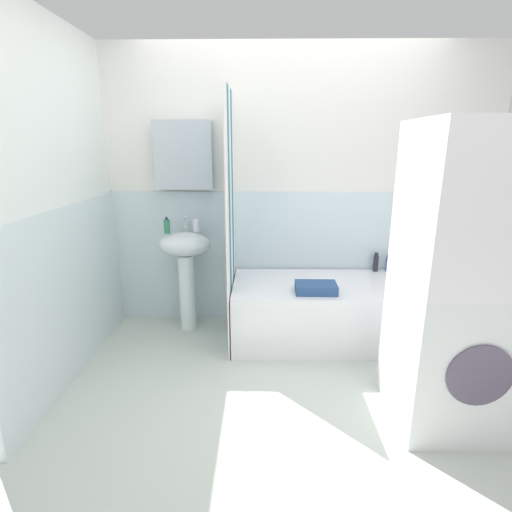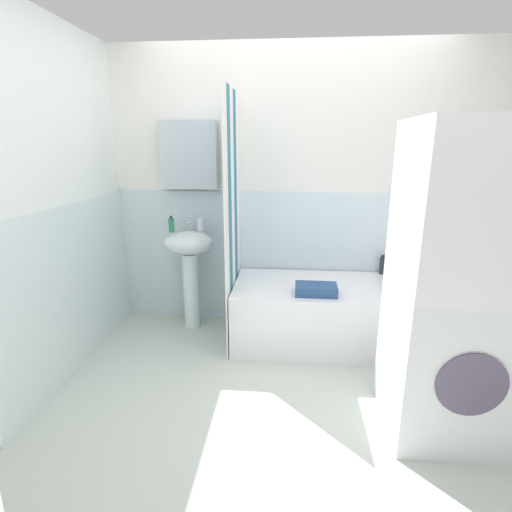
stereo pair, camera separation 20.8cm
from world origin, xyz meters
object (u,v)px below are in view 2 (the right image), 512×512
at_px(bathtub, 331,313).
at_px(towel_folded, 316,289).
at_px(shampoo_bottle, 412,268).
at_px(conditioner_bottle, 395,266).
at_px(lotion_bottle, 382,265).
at_px(sink, 190,258).
at_px(toothbrush_cup, 201,225).
at_px(soap_dispenser, 171,225).
at_px(washer_dryer_stack, 456,287).

distance_m(bathtub, towel_folded, 0.38).
relative_size(shampoo_bottle, conditioner_bottle, 1.02).
distance_m(conditioner_bottle, lotion_bottle, 0.11).
xyz_separation_m(sink, toothbrush_cup, (0.10, 0.05, 0.29)).
xyz_separation_m(soap_dispenser, washer_dryer_stack, (1.90, -1.13, -0.08)).
relative_size(conditioner_bottle, lotion_bottle, 0.89).
height_order(toothbrush_cup, lotion_bottle, toothbrush_cup).
bearing_deg(towel_folded, lotion_bottle, 41.76).
xyz_separation_m(toothbrush_cup, shampoo_bottle, (1.82, 0.05, -0.36)).
relative_size(lotion_bottle, washer_dryer_stack, 0.10).
height_order(shampoo_bottle, lotion_bottle, lotion_bottle).
bearing_deg(toothbrush_cup, lotion_bottle, 3.29).
height_order(sink, towel_folded, sink).
relative_size(soap_dispenser, bathtub, 0.09).
bearing_deg(sink, shampoo_bottle, 2.92).
distance_m(sink, conditioner_bottle, 1.79).
bearing_deg(conditioner_bottle, soap_dispenser, -174.94).
xyz_separation_m(sink, shampoo_bottle, (1.91, 0.10, -0.07)).
bearing_deg(toothbrush_cup, soap_dispenser, -160.70).
bearing_deg(shampoo_bottle, towel_folded, -149.47).
bearing_deg(washer_dryer_stack, soap_dispenser, 149.30).
distance_m(bathtub, conditioner_bottle, 0.73).
bearing_deg(towel_folded, bathtub, 55.19).
bearing_deg(shampoo_bottle, toothbrush_cup, -178.46).
relative_size(toothbrush_cup, bathtub, 0.07).
xyz_separation_m(bathtub, conditioner_bottle, (0.57, 0.33, 0.32)).
height_order(sink, toothbrush_cup, toothbrush_cup).
xyz_separation_m(bathtub, lotion_bottle, (0.46, 0.33, 0.33)).
bearing_deg(lotion_bottle, soap_dispenser, -174.58).
distance_m(sink, washer_dryer_stack, 2.12).
relative_size(toothbrush_cup, conditioner_bottle, 0.68).
xyz_separation_m(shampoo_bottle, washer_dryer_stack, (-0.15, -1.26, 0.29)).
xyz_separation_m(toothbrush_cup, bathtub, (1.12, -0.24, -0.68)).
bearing_deg(towel_folded, toothbrush_cup, 155.45).
bearing_deg(conditioner_bottle, shampoo_bottle, -17.33).
distance_m(lotion_bottle, towel_folded, 0.81).
xyz_separation_m(toothbrush_cup, lotion_bottle, (1.58, 0.09, -0.35)).
relative_size(conditioner_bottle, towel_folded, 0.49).
xyz_separation_m(sink, bathtub, (1.22, -0.19, -0.39)).
relative_size(bathtub, shampoo_bottle, 10.09).
distance_m(conditioner_bottle, towel_folded, 0.89).
distance_m(soap_dispenser, conditioner_bottle, 1.96).
bearing_deg(soap_dispenser, towel_folded, -16.82).
bearing_deg(toothbrush_cup, bathtub, -11.89).
height_order(sink, washer_dryer_stack, washer_dryer_stack).
relative_size(toothbrush_cup, shampoo_bottle, 0.66).
relative_size(sink, washer_dryer_stack, 0.51).
xyz_separation_m(shampoo_bottle, conditioner_bottle, (-0.13, 0.04, -0.00)).
height_order(bathtub, shampoo_bottle, shampoo_bottle).
bearing_deg(soap_dispenser, washer_dryer_stack, -30.70).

